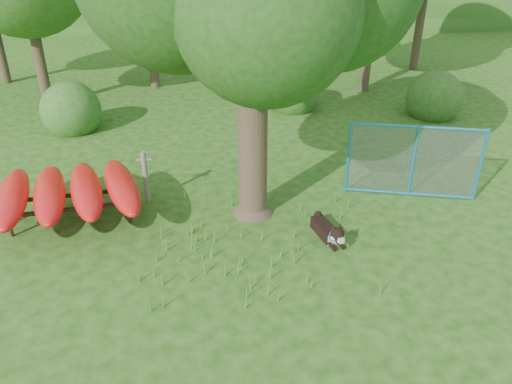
{
  "coord_description": "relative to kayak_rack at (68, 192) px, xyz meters",
  "views": [
    {
      "loc": [
        -0.38,
        -7.33,
        5.6
      ],
      "look_at": [
        0.2,
        1.2,
        1.0
      ],
      "focal_mm": 35.0,
      "sensor_mm": 36.0,
      "label": 1
    }
  ],
  "objects": [
    {
      "name": "wooden_post",
      "position": [
        1.48,
        0.8,
        -0.07
      ],
      "size": [
        0.33,
        0.12,
        1.22
      ],
      "rotation": [
        0.0,
        0.0,
        0.1
      ],
      "color": "#6D6152",
      "rests_on": "ground"
    },
    {
      "name": "shrub_left",
      "position": [
        -1.35,
        5.5,
        -0.72
      ],
      "size": [
        1.8,
        1.8,
        1.8
      ],
      "primitive_type": "sphere",
      "color": "#28591C",
      "rests_on": "ground"
    },
    {
      "name": "wildflower_clump",
      "position": [
        5.29,
        -1.13,
        -0.51
      ],
      "size": [
        0.12,
        0.1,
        0.25
      ],
      "rotation": [
        0.0,
        0.0,
        0.04
      ],
      "color": "#54882C",
      "rests_on": "ground"
    },
    {
      "name": "shrub_right",
      "position": [
        10.15,
        6.0,
        -0.72
      ],
      "size": [
        1.8,
        1.8,
        1.8
      ],
      "primitive_type": "sphere",
      "color": "#28591C",
      "rests_on": "ground"
    },
    {
      "name": "fence_section",
      "position": [
        7.51,
        0.65,
        0.15
      ],
      "size": [
        2.92,
        0.73,
        2.9
      ],
      "rotation": [
        0.0,
        0.0,
        -0.22
      ],
      "color": "teal",
      "rests_on": "ground"
    },
    {
      "name": "shrub_mid",
      "position": [
        5.65,
        7.0,
        -0.72
      ],
      "size": [
        1.8,
        1.8,
        1.8
      ],
      "primitive_type": "sphere",
      "color": "#28591C",
      "rests_on": "ground"
    },
    {
      "name": "kayak_rack",
      "position": [
        0.0,
        0.0,
        0.0
      ],
      "size": [
        3.49,
        3.11,
        0.94
      ],
      "rotation": [
        0.0,
        0.0,
        0.16
      ],
      "color": "black",
      "rests_on": "ground"
    },
    {
      "name": "ground",
      "position": [
        3.65,
        -2.0,
        -0.72
      ],
      "size": [
        80.0,
        80.0,
        0.0
      ],
      "primitive_type": "plane",
      "color": "#1C480E",
      "rests_on": "ground"
    },
    {
      "name": "husky_dog",
      "position": [
        5.29,
        -1.05,
        -0.53
      ],
      "size": [
        0.55,
        1.18,
        0.53
      ],
      "rotation": [
        0.0,
        0.0,
        0.29
      ],
      "color": "black",
      "rests_on": "ground"
    }
  ]
}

